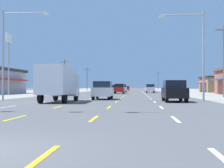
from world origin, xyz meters
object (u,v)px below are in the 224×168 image
suv_center_turn_mid (103,90)px  hatchback_center_turn_distant_b (127,88)px  sedan_inner_left_midfar (101,90)px  pole_sign_left_row_1 (9,49)px  box_truck_inner_left_nearest (59,82)px  streetlight_right_row_0 (198,48)px  suv_far_right_farther (150,88)px  suv_center_turn_far (119,89)px  suv_far_left_distant_c (110,88)px  suv_center_turn_farthest (123,88)px  streetlight_left_row_0 (8,47)px  suv_inner_left_distant_a (115,88)px  suv_far_right_near (174,91)px

suv_center_turn_mid → hatchback_center_turn_distant_b: suv_center_turn_mid is taller
sedan_inner_left_midfar → pole_sign_left_row_1: (-14.27, -11.46, 6.88)m
box_truck_inner_left_nearest → streetlight_right_row_0: size_ratio=0.82×
sedan_inner_left_midfar → suv_far_right_farther: bearing=46.2°
suv_center_turn_far → suv_far_left_distant_c: bearing=96.6°
suv_far_left_distant_c → pole_sign_left_row_1: size_ratio=0.48×
box_truck_inner_left_nearest → suv_center_turn_farthest: 53.74m
suv_center_turn_farthest → streetlight_left_row_0: size_ratio=0.53×
streetlight_right_row_0 → suv_inner_left_distant_a: bearing=100.1°
suv_center_turn_mid → suv_far_left_distant_c: same height
hatchback_center_turn_distant_b → streetlight_left_row_0: (-9.71, -84.17, 4.69)m
suv_center_turn_mid → hatchback_center_turn_distant_b: size_ratio=1.26×
box_truck_inner_left_nearest → suv_inner_left_distant_a: bearing=90.2°
suv_inner_left_distant_a → suv_far_left_distant_c: same height
suv_center_turn_mid → suv_inner_left_distant_a: bearing=92.8°
suv_far_right_farther → hatchback_center_turn_distant_b: (-6.64, 43.02, -0.24)m
suv_far_left_distant_c → suv_center_turn_far: bearing=-83.4°
suv_center_turn_mid → suv_inner_left_distant_a: same height
sedan_inner_left_midfar → streetlight_right_row_0: (13.03, -30.55, 4.40)m
suv_center_turn_farthest → suv_far_right_farther: bearing=-53.6°
suv_far_right_farther → streetlight_left_row_0: streetlight_left_row_0 is taller
sedan_inner_left_midfar → suv_far_right_near: bearing=-72.2°
pole_sign_left_row_1 → suv_far_right_near: bearing=-40.4°
suv_far_right_near → hatchback_center_turn_distant_b: suv_far_right_near is taller
suv_center_turn_farthest → pole_sign_left_row_1: (-17.67, -31.21, 6.61)m
suv_center_turn_mid → streetlight_right_row_0: (9.74, -2.93, 4.13)m
suv_center_turn_farthest → streetlight_right_row_0: streetlight_right_row_0 is taller
suv_center_turn_farthest → pole_sign_left_row_1: 36.47m
box_truck_inner_left_nearest → suv_center_turn_mid: 7.14m
suv_far_left_distant_c → pole_sign_left_row_1: 74.77m
box_truck_inner_left_nearest → suv_center_turn_far: bearing=84.1°
suv_inner_left_distant_a → suv_center_turn_mid: bearing=-87.2°
suv_far_right_farther → streetlight_right_row_0: bearing=-86.0°
suv_center_turn_mid → streetlight_left_row_0: bearing=-162.8°
suv_center_turn_mid → suv_far_right_farther: size_ratio=1.00×
suv_far_right_farther → suv_inner_left_distant_a: (-10.42, 33.41, 0.00)m
suv_inner_left_distant_a → streetlight_left_row_0: size_ratio=0.53×
suv_far_left_distant_c → streetlight_left_row_0: size_ratio=0.53×
streetlight_right_row_0 → streetlight_left_row_0: bearing=180.0°
suv_center_turn_mid → sedan_inner_left_midfar: size_ratio=1.09×
suv_far_right_near → sedan_inner_left_midfar: suv_far_right_near is taller
suv_far_right_near → suv_center_turn_mid: bearing=145.9°
suv_center_turn_far → suv_center_turn_farthest: bearing=90.4°
suv_far_right_near → pole_sign_left_row_1: (-24.72, 21.00, 6.61)m
hatchback_center_turn_distant_b → suv_far_left_distant_c: (-7.05, 8.61, 0.24)m
sedan_inner_left_midfar → suv_far_left_distant_c: size_ratio=0.92×
suv_center_turn_mid → pole_sign_left_row_1: bearing=137.4°
suv_far_right_near → box_truck_inner_left_nearest: bearing=-172.3°
suv_far_right_farther → suv_far_left_distant_c: bearing=104.9°
box_truck_inner_left_nearest → pole_sign_left_row_1: 27.17m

